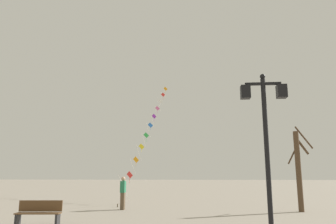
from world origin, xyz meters
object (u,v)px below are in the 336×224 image
(twin_lantern_lamp_post, at_px, (265,122))
(bare_tree, at_px, (299,168))
(park_bench, at_px, (39,213))
(kite_flyer, at_px, (123,192))
(kite_train, at_px, (151,125))

(twin_lantern_lamp_post, distance_m, bare_tree, 8.23)
(park_bench, bearing_deg, kite_flyer, 65.46)
(kite_train, distance_m, bare_tree, 13.82)
(kite_flyer, bearing_deg, kite_train, 0.53)
(bare_tree, relative_size, park_bench, 2.63)
(kite_train, xyz_separation_m, kite_flyer, (-0.07, -9.52, -5.07))
(kite_train, height_order, bare_tree, kite_train)
(twin_lantern_lamp_post, relative_size, kite_train, 0.31)
(kite_train, bearing_deg, park_bench, -97.28)
(kite_train, relative_size, bare_tree, 3.62)
(bare_tree, xyz_separation_m, park_bench, (-11.00, -5.35, -1.70))
(bare_tree, distance_m, park_bench, 12.35)
(kite_flyer, bearing_deg, bare_tree, -90.14)
(kite_train, bearing_deg, kite_flyer, -90.42)
(kite_flyer, relative_size, bare_tree, 0.40)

